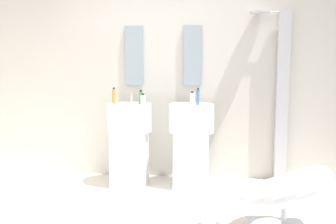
{
  "coord_description": "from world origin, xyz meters",
  "views": [
    {
      "loc": [
        0.46,
        -3.02,
        1.36
      ],
      "look_at": [
        0.15,
        0.55,
        0.95
      ],
      "focal_mm": 39.56,
      "sensor_mm": 36.0,
      "label": 1
    }
  ],
  "objects_px": {
    "soap_bottle_blue": "(198,97)",
    "soap_bottle_green": "(141,97)",
    "pedestal_sink_right": "(191,140)",
    "shower_column": "(281,93)",
    "soap_bottle_white": "(192,98)",
    "coffee_mug": "(219,224)",
    "pedestal_sink_left": "(130,139)",
    "soap_bottle_clear": "(143,99)",
    "soap_bottle_amber": "(114,96)",
    "lounge_chair": "(284,195)"
  },
  "relations": [
    {
      "from": "soap_bottle_white",
      "to": "soap_bottle_blue",
      "type": "distance_m",
      "value": 0.26
    },
    {
      "from": "pedestal_sink_left",
      "to": "soap_bottle_green",
      "type": "height_order",
      "value": "soap_bottle_green"
    },
    {
      "from": "soap_bottle_clear",
      "to": "soap_bottle_blue",
      "type": "distance_m",
      "value": 0.63
    },
    {
      "from": "pedestal_sink_left",
      "to": "coffee_mug",
      "type": "xyz_separation_m",
      "value": [
        1.0,
        -1.19,
        -0.49
      ]
    },
    {
      "from": "shower_column",
      "to": "soap_bottle_green",
      "type": "xyz_separation_m",
      "value": [
        -1.66,
        -0.31,
        -0.04
      ]
    },
    {
      "from": "lounge_chair",
      "to": "soap_bottle_clear",
      "type": "bearing_deg",
      "value": 138.05
    },
    {
      "from": "pedestal_sink_right",
      "to": "shower_column",
      "type": "relative_size",
      "value": 0.52
    },
    {
      "from": "soap_bottle_white",
      "to": "coffee_mug",
      "type": "bearing_deg",
      "value": -78.6
    },
    {
      "from": "soap_bottle_white",
      "to": "soap_bottle_green",
      "type": "xyz_separation_m",
      "value": [
        -0.59,
        -0.14,
        0.01
      ]
    },
    {
      "from": "lounge_chair",
      "to": "coffee_mug",
      "type": "xyz_separation_m",
      "value": [
        -0.51,
        0.08,
        -0.3
      ]
    },
    {
      "from": "pedestal_sink_left",
      "to": "pedestal_sink_right",
      "type": "height_order",
      "value": "same"
    },
    {
      "from": "soap_bottle_clear",
      "to": "pedestal_sink_left",
      "type": "bearing_deg",
      "value": 161.78
    },
    {
      "from": "shower_column",
      "to": "pedestal_sink_left",
      "type": "bearing_deg",
      "value": -170.17
    },
    {
      "from": "soap_bottle_clear",
      "to": "soap_bottle_amber",
      "type": "distance_m",
      "value": 0.33
    },
    {
      "from": "pedestal_sink_left",
      "to": "soap_bottle_clear",
      "type": "xyz_separation_m",
      "value": [
        0.17,
        -0.06,
        0.48
      ]
    },
    {
      "from": "lounge_chair",
      "to": "coffee_mug",
      "type": "height_order",
      "value": "lounge_chair"
    },
    {
      "from": "pedestal_sink_right",
      "to": "soap_bottle_green",
      "type": "relative_size",
      "value": 6.71
    },
    {
      "from": "soap_bottle_white",
      "to": "soap_bottle_clear",
      "type": "bearing_deg",
      "value": -160.79
    },
    {
      "from": "soap_bottle_clear",
      "to": "soap_bottle_amber",
      "type": "xyz_separation_m",
      "value": [
        -0.33,
        -0.05,
        0.03
      ]
    },
    {
      "from": "shower_column",
      "to": "soap_bottle_green",
      "type": "relative_size",
      "value": 12.88
    },
    {
      "from": "soap_bottle_amber",
      "to": "soap_bottle_blue",
      "type": "bearing_deg",
      "value": -0.62
    },
    {
      "from": "coffee_mug",
      "to": "soap_bottle_green",
      "type": "bearing_deg",
      "value": 125.96
    },
    {
      "from": "pedestal_sink_right",
      "to": "shower_column",
      "type": "height_order",
      "value": "shower_column"
    },
    {
      "from": "coffee_mug",
      "to": "soap_bottle_white",
      "type": "height_order",
      "value": "soap_bottle_white"
    },
    {
      "from": "shower_column",
      "to": "coffee_mug",
      "type": "relative_size",
      "value": 25.33
    },
    {
      "from": "soap_bottle_white",
      "to": "soap_bottle_green",
      "type": "height_order",
      "value": "soap_bottle_green"
    },
    {
      "from": "shower_column",
      "to": "soap_bottle_white",
      "type": "bearing_deg",
      "value": -170.82
    },
    {
      "from": "soap_bottle_blue",
      "to": "soap_bottle_green",
      "type": "xyz_separation_m",
      "value": [
        -0.66,
        0.11,
        -0.02
      ]
    },
    {
      "from": "lounge_chair",
      "to": "soap_bottle_white",
      "type": "distance_m",
      "value": 1.74
    },
    {
      "from": "pedestal_sink_left",
      "to": "soap_bottle_clear",
      "type": "bearing_deg",
      "value": -18.22
    },
    {
      "from": "coffee_mug",
      "to": "soap_bottle_amber",
      "type": "height_order",
      "value": "soap_bottle_amber"
    },
    {
      "from": "shower_column",
      "to": "soap_bottle_amber",
      "type": "distance_m",
      "value": 1.99
    },
    {
      "from": "pedestal_sink_right",
      "to": "soap_bottle_clear",
      "type": "height_order",
      "value": "soap_bottle_clear"
    },
    {
      "from": "pedestal_sink_left",
      "to": "lounge_chair",
      "type": "distance_m",
      "value": 1.98
    },
    {
      "from": "pedestal_sink_left",
      "to": "soap_bottle_clear",
      "type": "distance_m",
      "value": 0.51
    },
    {
      "from": "soap_bottle_blue",
      "to": "soap_bottle_green",
      "type": "height_order",
      "value": "soap_bottle_blue"
    },
    {
      "from": "pedestal_sink_right",
      "to": "lounge_chair",
      "type": "xyz_separation_m",
      "value": [
        0.79,
        -1.26,
        -0.19
      ]
    },
    {
      "from": "coffee_mug",
      "to": "soap_bottle_clear",
      "type": "bearing_deg",
      "value": 126.22
    },
    {
      "from": "pedestal_sink_left",
      "to": "soap_bottle_white",
      "type": "height_order",
      "value": "soap_bottle_white"
    },
    {
      "from": "pedestal_sink_left",
      "to": "shower_column",
      "type": "height_order",
      "value": "shower_column"
    },
    {
      "from": "soap_bottle_green",
      "to": "lounge_chair",
      "type": "bearing_deg",
      "value": -42.56
    },
    {
      "from": "soap_bottle_blue",
      "to": "soap_bottle_green",
      "type": "distance_m",
      "value": 0.67
    },
    {
      "from": "pedestal_sink_right",
      "to": "soap_bottle_amber",
      "type": "relative_size",
      "value": 5.57
    },
    {
      "from": "shower_column",
      "to": "soap_bottle_blue",
      "type": "bearing_deg",
      "value": -156.94
    },
    {
      "from": "soap_bottle_clear",
      "to": "soap_bottle_white",
      "type": "relative_size",
      "value": 0.89
    },
    {
      "from": "soap_bottle_clear",
      "to": "coffee_mug",
      "type": "bearing_deg",
      "value": -53.78
    },
    {
      "from": "shower_column",
      "to": "coffee_mug",
      "type": "xyz_separation_m",
      "value": [
        -0.79,
        -1.5,
        -1.03
      ]
    },
    {
      "from": "lounge_chair",
      "to": "soap_bottle_blue",
      "type": "bearing_deg",
      "value": 121.82
    },
    {
      "from": "soap_bottle_blue",
      "to": "soap_bottle_green",
      "type": "relative_size",
      "value": 1.2
    },
    {
      "from": "pedestal_sink_left",
      "to": "soap_bottle_blue",
      "type": "bearing_deg",
      "value": -8.01
    }
  ]
}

